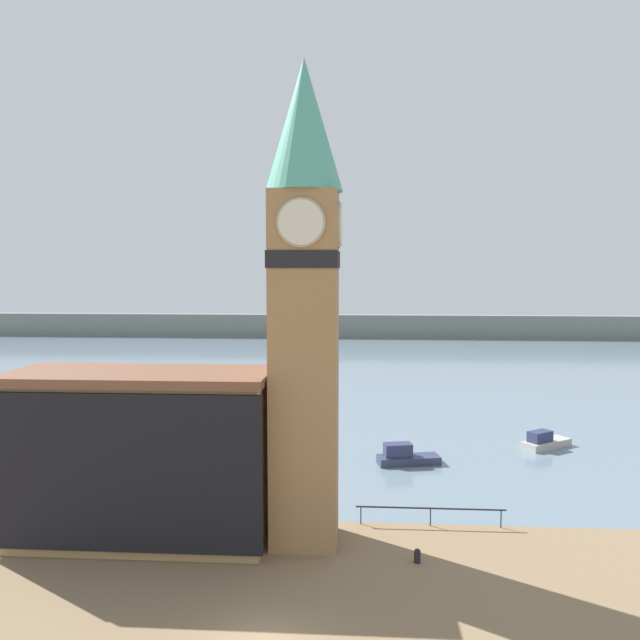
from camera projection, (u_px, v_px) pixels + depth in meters
name	position (u px, v px, depth m)	size (l,w,h in m)	color
water	(336.00, 365.00, 96.78)	(160.00, 120.00, 0.00)	slate
far_shoreline	(343.00, 326.00, 136.36)	(180.00, 3.00, 5.00)	gray
pier_railing	(431.00, 510.00, 36.27)	(8.70, 0.08, 1.09)	#232328
clock_tower	(305.00, 291.00, 33.21)	(4.09, 4.09, 25.91)	#9E754C
pier_building	(141.00, 456.00, 34.20)	(14.32, 5.78, 9.39)	tan
boat_near	(405.00, 457.00, 47.83)	(4.97, 2.55, 1.63)	#333856
boat_far	(544.00, 441.00, 52.16)	(4.62, 3.88, 1.50)	#B7B2A8
mooring_bollard_near	(417.00, 555.00, 31.77)	(0.35, 0.35, 0.72)	black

